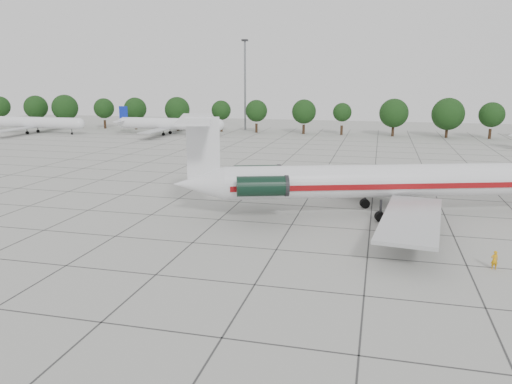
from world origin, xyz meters
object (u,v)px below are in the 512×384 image
ground_crew (494,260)px  bg_airliner_b (169,124)px  bg_airliner_a (34,123)px  floodlight_mast (245,80)px  main_airliner (380,181)px

ground_crew → bg_airliner_b: bg_airliner_b is taller
ground_crew → bg_airliner_b: (-64.00, 82.25, 2.12)m
ground_crew → bg_airliner_b: 104.24m
ground_crew → bg_airliner_a: 126.86m
bg_airliner_a → bg_airliner_b: 37.54m
bg_airliner_a → floodlight_mast: 59.30m
ground_crew → bg_airliner_a: bg_airliner_a is taller
main_airliner → bg_airliner_a: main_airliner is taller
main_airliner → bg_airliner_b: bearing=110.7°
main_airliner → floodlight_mast: bearing=96.1°
bg_airliner_a → floodlight_mast: size_ratio=1.11×
main_airliner → floodlight_mast: 94.59m
main_airliner → bg_airliner_a: 110.81m
main_airliner → ground_crew: size_ratio=29.30×
ground_crew → floodlight_mast: size_ratio=0.06×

